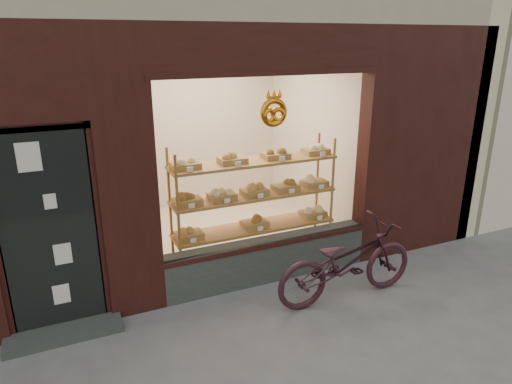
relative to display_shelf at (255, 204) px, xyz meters
name	(u,v)px	position (x,y,z in m)	size (l,w,h in m)	color
display_shelf	(255,204)	(0.00, 0.00, 0.00)	(2.20, 0.45, 1.70)	brown
bicycle	(347,262)	(0.64, -1.21, -0.40)	(0.63, 1.79, 0.94)	black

